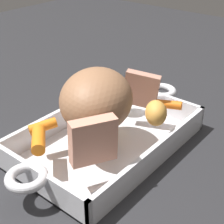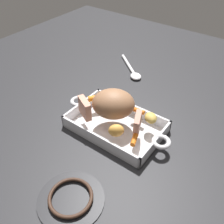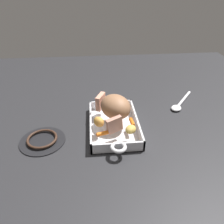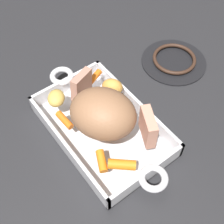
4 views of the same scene
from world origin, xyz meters
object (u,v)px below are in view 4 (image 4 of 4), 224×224
Objects in this scene: roasting_dish at (102,127)px; baby_carrot_northeast at (94,78)px; pork_roast at (103,113)px; potato_corner at (112,87)px; potato_golden_large at (56,98)px; roast_slice_thin at (148,127)px; roast_slice_outer at (82,85)px; stove_burner_rear at (174,60)px; baby_carrot_long at (122,165)px; baby_carrot_center_left at (65,120)px; baby_carrot_southwest at (102,161)px.

roasting_dish is 0.13m from baby_carrot_northeast.
pork_roast is 2.88× the size of potato_corner.
baby_carrot_northeast is 0.11m from potato_golden_large.
roast_slice_thin is 0.23m from potato_golden_large.
stove_burner_rear is at bearing 85.29° from roast_slice_outer.
potato_golden_large is at bearing -175.36° from baby_carrot_long.
stove_burner_rear is at bearing 122.75° from roast_slice_thin.
roasting_dish is at bearing -53.89° from potato_corner.
roast_slice_thin is (0.10, 0.05, 0.07)m from roasting_dish.
potato_corner is (-0.00, 0.14, 0.01)m from baby_carrot_center_left.
roast_slice_outer is 1.28× the size of baby_carrot_northeast.
pork_roast is at bearing -48.60° from potato_corner.
potato_corner is (0.06, 0.01, 0.01)m from baby_carrot_northeast.
baby_carrot_center_left is 0.14m from potato_corner.
roasting_dish is 0.10m from baby_carrot_center_left.
roast_slice_thin is at bearing -57.25° from stove_burner_rear.
potato_corner is (-0.07, 0.08, -0.03)m from pork_roast.
roasting_dish is 0.13m from roast_slice_thin.
roast_slice_thin reaches higher than baby_carrot_long.
baby_carrot_long is (0.12, -0.04, 0.04)m from roasting_dish.
baby_carrot_southwest reaches higher than baby_carrot_northeast.
baby_carrot_southwest reaches higher than roasting_dish.
baby_carrot_northeast is at bearing 153.28° from roasting_dish.
roast_slice_outer reaches higher than baby_carrot_center_left.
baby_carrot_long is 1.15× the size of baby_carrot_center_left.
baby_carrot_long is at bearing -12.03° from roast_slice_outer.
baby_carrot_center_left is at bearing -60.13° from roast_slice_outer.
potato_golden_large is at bearing -151.26° from roast_slice_thin.
roast_slice_outer is 1.38× the size of baby_carrot_southwest.
potato_golden_large reaches higher than baby_carrot_long.
pork_roast is at bearing -26.63° from baby_carrot_northeast.
potato_golden_large is at bearing 177.27° from baby_carrot_southwest.
baby_carrot_northeast is (-0.20, 0.12, -0.00)m from baby_carrot_southwest.
roast_slice_outer is 0.07m from potato_corner.
roast_slice_outer is 1.12× the size of baby_carrot_long.
roasting_dish is 2.85× the size of pork_roast.
baby_carrot_center_left is at bearing -14.51° from potato_golden_large.
roasting_dish is at bearing 28.39° from potato_golden_large.
potato_golden_large is at bearing -158.70° from pork_roast.
roast_slice_outer is 1.25× the size of potato_corner.
roast_slice_thin is at bearing 13.95° from roast_slice_outer.
baby_carrot_southwest is 0.14m from baby_carrot_center_left.
roasting_dish is at bearing -4.34° from roast_slice_outer.
potato_golden_large is (0.01, -0.11, 0.01)m from baby_carrot_northeast.
stove_burner_rear is at bearing 94.12° from potato_corner.
pork_roast is at bearing -74.93° from stove_burner_rear.
pork_roast is 0.11m from roast_slice_outer.
potato_golden_large reaches higher than stove_burner_rear.
roast_slice_thin is 1.37× the size of baby_carrot_northeast.
baby_carrot_center_left is at bearing -177.34° from baby_carrot_southwest.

